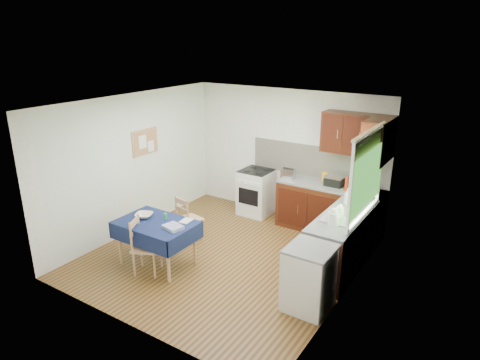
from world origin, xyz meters
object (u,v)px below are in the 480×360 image
Objects in this scene: dining_table at (156,228)px; chair_near at (144,244)px; sandwich_press at (335,181)px; toaster at (288,173)px; dish_rack at (337,219)px; chair_far at (188,218)px; kettle at (333,218)px.

chair_near is at bearing -95.55° from dining_table.
chair_near is at bearing -142.01° from sandwich_press.
dish_rack reaches higher than toaster.
dining_table is at bearing 107.88° from chair_far.
dining_table is at bearing -25.71° from chair_near.
chair_near is (-0.00, -0.28, -0.16)m from dining_table.
toaster is at bearing 165.73° from sandwich_press.
dining_table is 2.74m from toaster.
kettle is (2.56, 0.12, 0.57)m from chair_far.
toaster is 0.57× the size of dish_rack.
dish_rack reaches higher than dining_table.
sandwich_press is 1.56m from dish_rack.
toaster is at bearing -111.85° from chair_far.
dining_table is at bearing -140.16° from dish_rack.
kettle is (0.60, -1.61, 0.03)m from sandwich_press.
dining_table is 4.69× the size of toaster.
sandwich_press is at bearing -57.56° from chair_near.
sandwich_press reaches higher than dining_table.
dining_table is at bearing -144.65° from sandwich_press.
chair_near is at bearing 106.04° from chair_far.
dining_table is 2.68m from kettle.
chair_near is 3.44× the size of toaster.
kettle reaches higher than sandwich_press.
kettle is at bearing -166.04° from chair_far.
kettle is (0.01, -0.17, 0.09)m from dish_rack.
toaster is at bearing 133.86° from kettle.
sandwich_press reaches higher than chair_near.
chair_near is 1.96× the size of dish_rack.
chair_far is at bearing -177.23° from kettle.
dish_rack is at bearing -162.15° from chair_far.
dish_rack is (2.45, 1.17, 0.30)m from dining_table.
dish_rack is at bearing -44.24° from toaster.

